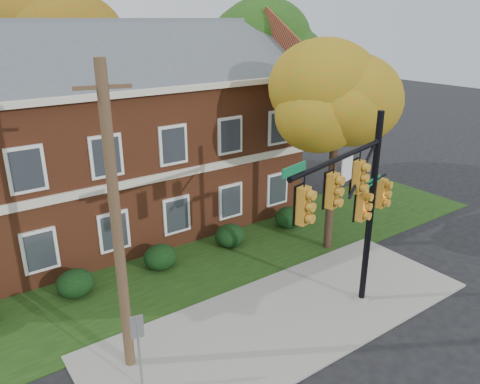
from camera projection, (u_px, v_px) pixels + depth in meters
ground at (307, 333)px, 15.50m from camera, size 120.00×120.00×0.00m
sidewalk at (287, 317)px, 16.25m from camera, size 14.00×5.00×0.08m
grass_strip at (211, 261)px, 20.06m from camera, size 30.00×6.00×0.04m
apartment_building at (104, 128)px, 21.76m from camera, size 18.80×8.80×9.74m
hedge_left at (75, 283)px, 17.42m from camera, size 1.40×1.26×1.05m
hedge_center at (160, 257)px, 19.33m from camera, size 1.40×1.26×1.05m
hedge_right at (230, 235)px, 21.24m from camera, size 1.40×1.26×1.05m
hedge_far_right at (288, 217)px, 23.15m from camera, size 1.40×1.26×1.05m
tree_near_right at (344, 100)px, 18.96m from camera, size 4.50×4.25×8.58m
tree_right_rear at (280, 48)px, 27.49m from camera, size 6.30×5.95×10.62m
tree_far_rear at (71, 35)px, 27.11m from camera, size 6.84×6.46×11.52m
traffic_signal at (355, 200)px, 14.84m from camera, size 6.17×1.69×7.06m
utility_pole at (117, 228)px, 12.50m from camera, size 1.38×0.42×8.95m
sign_post at (138, 341)px, 12.58m from camera, size 0.36×0.12×2.45m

